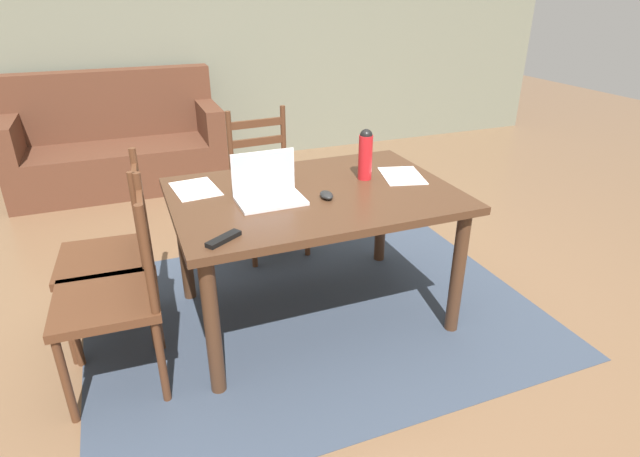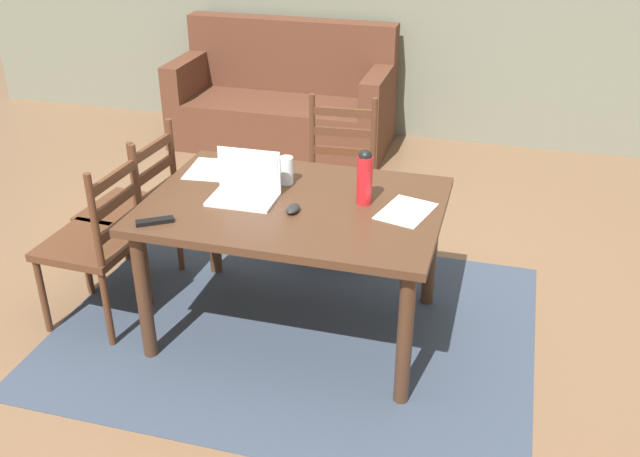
# 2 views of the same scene
# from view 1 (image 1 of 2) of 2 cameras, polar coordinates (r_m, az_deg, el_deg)

# --- Properties ---
(ground_plane) EXTENTS (14.00, 14.00, 0.00)m
(ground_plane) POSITION_cam_1_polar(r_m,az_deg,el_deg) (2.98, -0.64, -9.17)
(ground_plane) COLOR brown
(area_rug) EXTENTS (2.44, 1.88, 0.01)m
(area_rug) POSITION_cam_1_polar(r_m,az_deg,el_deg) (2.98, -0.64, -9.12)
(area_rug) COLOR #333D4C
(area_rug) RESTS_ON ground
(wall_back) EXTENTS (8.00, 0.12, 2.70)m
(wall_back) POSITION_cam_1_polar(r_m,az_deg,el_deg) (5.44, -13.25, 21.23)
(wall_back) COLOR #6B6D5B
(wall_back) RESTS_ON ground
(dining_table) EXTENTS (1.42, 1.00, 0.73)m
(dining_table) POSITION_cam_1_polar(r_m,az_deg,el_deg) (2.67, -0.71, 2.28)
(dining_table) COLOR #422819
(dining_table) RESTS_ON ground
(chair_left_near) EXTENTS (0.46, 0.46, 0.95)m
(chair_left_near) POSITION_cam_1_polar(r_m,az_deg,el_deg) (2.43, -21.65, -7.01)
(chair_left_near) COLOR #4C2B19
(chair_left_near) RESTS_ON ground
(chair_left_far) EXTENTS (0.47, 0.47, 0.95)m
(chair_left_far) POSITION_cam_1_polar(r_m,az_deg,el_deg) (2.78, -21.92, -2.83)
(chair_left_far) COLOR #4C2B19
(chair_left_far) RESTS_ON ground
(chair_far_head) EXTENTS (0.47, 0.47, 0.95)m
(chair_far_head) POSITION_cam_1_polar(r_m,az_deg,el_deg) (3.50, -5.86, 4.76)
(chair_far_head) COLOR #4C2B19
(chair_far_head) RESTS_ON ground
(couch) EXTENTS (1.80, 0.80, 1.00)m
(couch) POSITION_cam_1_polar(r_m,az_deg,el_deg) (5.07, -21.42, 8.39)
(couch) COLOR #512D1E
(couch) RESTS_ON ground
(laptop) EXTENTS (0.32, 0.23, 0.23)m
(laptop) POSITION_cam_1_polar(r_m,az_deg,el_deg) (2.53, -5.83, 4.50)
(laptop) COLOR silver
(laptop) RESTS_ON dining_table
(water_bottle) EXTENTS (0.07, 0.07, 0.27)m
(water_bottle) POSITION_cam_1_polar(r_m,az_deg,el_deg) (2.78, 5.05, 8.27)
(water_bottle) COLOR red
(water_bottle) RESTS_ON dining_table
(drinking_glass) EXTENTS (0.07, 0.07, 0.14)m
(drinking_glass) POSITION_cam_1_polar(r_m,az_deg,el_deg) (2.75, -4.22, 6.59)
(drinking_glass) COLOR silver
(drinking_glass) RESTS_ON dining_table
(computer_mouse) EXTENTS (0.06, 0.10, 0.03)m
(computer_mouse) POSITION_cam_1_polar(r_m,az_deg,el_deg) (2.54, 0.73, 3.72)
(computer_mouse) COLOR black
(computer_mouse) RESTS_ON dining_table
(tv_remote) EXTENTS (0.17, 0.13, 0.02)m
(tv_remote) POSITION_cam_1_polar(r_m,az_deg,el_deg) (2.16, -10.62, -1.14)
(tv_remote) COLOR black
(tv_remote) RESTS_ON dining_table
(paper_stack_left) EXTENTS (0.24, 0.32, 0.00)m
(paper_stack_left) POSITION_cam_1_polar(r_m,az_deg,el_deg) (2.74, -13.62, 4.28)
(paper_stack_left) COLOR white
(paper_stack_left) RESTS_ON dining_table
(paper_stack_right) EXTENTS (0.28, 0.34, 0.00)m
(paper_stack_right) POSITION_cam_1_polar(r_m,az_deg,el_deg) (2.89, 9.06, 5.79)
(paper_stack_right) COLOR white
(paper_stack_right) RESTS_ON dining_table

